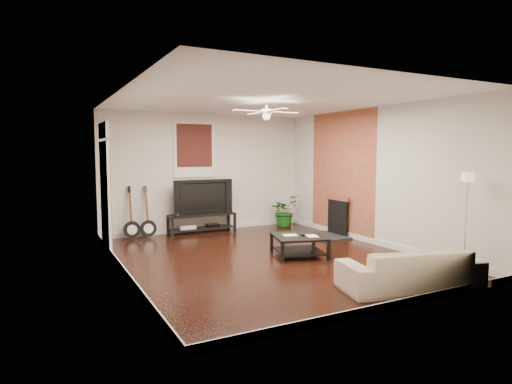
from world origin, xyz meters
TOP-DOWN VIEW (x-y plane):
  - room at (0.00, 0.00)m, footprint 5.01×6.01m
  - brick_accent at (2.49, 1.00)m, footprint 0.02×2.20m
  - fireplace at (2.20, 1.00)m, footprint 0.80×1.10m
  - window_back at (-0.30, 2.97)m, footprint 1.00×0.06m
  - door_left at (-2.46, 1.90)m, footprint 0.08×1.00m
  - tv_stand at (-0.20, 2.78)m, footprint 1.59×0.42m
  - tv at (-0.20, 2.80)m, footprint 1.42×0.19m
  - coffee_table at (0.58, -0.19)m, footprint 1.10×1.10m
  - sofa at (0.92, -2.47)m, footprint 2.07×1.19m
  - floor_lamp at (2.20, -2.37)m, footprint 0.31×0.31m
  - potted_plant at (1.96, 2.60)m, footprint 0.90×0.85m
  - guitar_left at (-1.83, 2.75)m, footprint 0.38×0.28m
  - guitar_right at (-1.48, 2.72)m, footprint 0.37×0.27m
  - ceiling_fan at (0.00, 0.00)m, footprint 1.24×1.24m

SIDE VIEW (x-z plane):
  - coffee_table at x=0.58m, z-range 0.00..0.37m
  - tv_stand at x=-0.20m, z-range 0.00..0.44m
  - sofa at x=0.92m, z-range 0.00..0.57m
  - potted_plant at x=1.96m, z-range 0.00..0.81m
  - fireplace at x=2.20m, z-range 0.00..0.92m
  - guitar_left at x=-1.83m, z-range 0.00..1.17m
  - guitar_right at x=-1.48m, z-range 0.00..1.17m
  - floor_lamp at x=2.20m, z-range 0.00..1.59m
  - tv at x=-0.20m, z-range 0.44..1.26m
  - door_left at x=-2.46m, z-range 0.00..2.50m
  - room at x=0.00m, z-range 0.00..2.80m
  - brick_accent at x=2.49m, z-range 0.00..2.80m
  - window_back at x=-0.30m, z-range 1.30..2.60m
  - ceiling_fan at x=0.00m, z-range 2.44..2.76m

